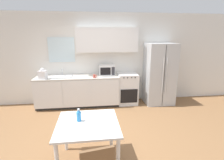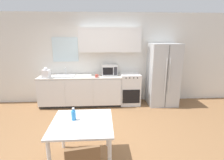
% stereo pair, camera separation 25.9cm
% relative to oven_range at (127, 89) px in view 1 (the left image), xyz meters
% --- Properties ---
extents(ground_plane, '(12.00, 12.00, 0.00)m').
position_rel_oven_range_xyz_m(ground_plane, '(-0.96, -1.61, -0.47)').
color(ground_plane, olive).
extents(wall_back, '(12.00, 0.38, 2.70)m').
position_rel_oven_range_xyz_m(wall_back, '(-0.91, 0.29, 0.98)').
color(wall_back, silver).
rests_on(wall_back, ground_plane).
extents(kitchen_counter, '(2.39, 0.66, 0.90)m').
position_rel_oven_range_xyz_m(kitchen_counter, '(-1.48, -0.03, -0.01)').
color(kitchen_counter, '#333333').
rests_on(kitchen_counter, ground_plane).
extents(oven_range, '(0.58, 0.60, 0.93)m').
position_rel_oven_range_xyz_m(oven_range, '(0.00, 0.00, 0.00)').
color(oven_range, white).
rests_on(oven_range, ground_plane).
extents(refrigerator, '(0.84, 0.76, 1.83)m').
position_rel_oven_range_xyz_m(refrigerator, '(0.97, -0.06, 0.45)').
color(refrigerator, silver).
rests_on(refrigerator, ground_plane).
extents(kitchen_sink, '(0.58, 0.40, 0.21)m').
position_rel_oven_range_xyz_m(kitchen_sink, '(-1.92, -0.02, 0.44)').
color(kitchen_sink, '#B7BABC').
rests_on(kitchen_sink, kitchen_counter).
extents(microwave, '(0.46, 0.38, 0.30)m').
position_rel_oven_range_xyz_m(microwave, '(-0.61, 0.08, 0.58)').
color(microwave, silver).
rests_on(microwave, kitchen_counter).
extents(coffee_mug, '(0.11, 0.08, 0.09)m').
position_rel_oven_range_xyz_m(coffee_mug, '(-0.99, -0.23, 0.47)').
color(coffee_mug, '#BF4C3F').
rests_on(coffee_mug, kitchen_counter).
extents(grocery_bag_0, '(0.23, 0.21, 0.31)m').
position_rel_oven_range_xyz_m(grocery_bag_0, '(-2.39, -0.21, 0.57)').
color(grocery_bag_0, white).
rests_on(grocery_bag_0, kitchen_counter).
extents(dining_table, '(0.96, 0.94, 0.73)m').
position_rel_oven_range_xyz_m(dining_table, '(-1.16, -2.52, 0.16)').
color(dining_table, white).
rests_on(dining_table, ground_plane).
extents(drink_bottle, '(0.07, 0.07, 0.21)m').
position_rel_oven_range_xyz_m(drink_bottle, '(-1.30, -2.44, 0.35)').
color(drink_bottle, '#338CD8').
rests_on(drink_bottle, dining_table).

